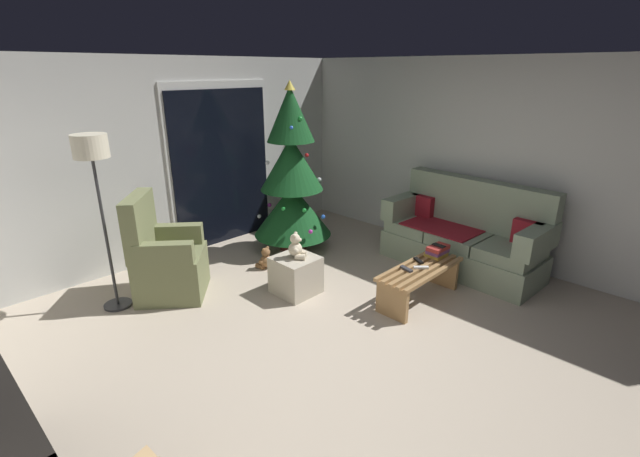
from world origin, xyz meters
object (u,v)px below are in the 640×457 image
(book_stack, at_px, (437,251))
(teddy_bear_cream, at_px, (296,247))
(armchair, at_px, (166,260))
(remote_white, at_px, (421,267))
(remote_black, at_px, (418,260))
(cell_phone, at_px, (439,245))
(coffee_table, at_px, (420,278))
(ottoman, at_px, (296,275))
(floor_lamp, at_px, (93,164))
(couch, at_px, (464,237))
(teddy_bear_chestnut_by_tree, at_px, (265,259))
(christmas_tree, at_px, (292,180))
(remote_graphite, at_px, (406,269))

(book_stack, distance_m, teddy_bear_cream, 1.56)
(armchair, distance_m, teddy_bear_cream, 1.42)
(remote_white, height_order, remote_black, same)
(cell_phone, bearing_deg, coffee_table, -170.40)
(cell_phone, xyz_separation_m, ottoman, (-1.18, 1.05, -0.31))
(floor_lamp, bearing_deg, armchair, -15.83)
(teddy_bear_cream, bearing_deg, ottoman, 126.79)
(ottoman, bearing_deg, couch, -27.19)
(remote_white, height_order, teddy_bear_chestnut_by_tree, remote_white)
(armchair, distance_m, teddy_bear_chestnut_by_tree, 1.22)
(coffee_table, height_order, book_stack, book_stack)
(remote_white, relative_size, cell_phone, 1.08)
(coffee_table, relative_size, ottoman, 2.50)
(armchair, bearing_deg, teddy_bear_chestnut_by_tree, -11.74)
(remote_black, bearing_deg, couch, 28.41)
(armchair, relative_size, ottoman, 2.57)
(couch, relative_size, teddy_bear_chestnut_by_tree, 6.92)
(ottoman, distance_m, teddy_bear_chestnut_by_tree, 0.75)
(cell_phone, bearing_deg, teddy_bear_chestnut_by_tree, 126.37)
(coffee_table, distance_m, remote_black, 0.20)
(cell_phone, xyz_separation_m, floor_lamp, (-2.69, 2.17, 0.99))
(couch, relative_size, armchair, 1.75)
(couch, height_order, ottoman, couch)
(christmas_tree, bearing_deg, armchair, 179.61)
(christmas_tree, height_order, armchair, christmas_tree)
(remote_black, bearing_deg, armchair, 163.70)
(book_stack, distance_m, ottoman, 1.59)
(couch, bearing_deg, coffee_table, -175.60)
(teddy_bear_cream, bearing_deg, teddy_bear_chestnut_by_tree, 78.34)
(couch, relative_size, teddy_bear_cream, 6.92)
(remote_graphite, relative_size, ottoman, 0.35)
(remote_graphite, relative_size, christmas_tree, 0.07)
(remote_white, relative_size, christmas_tree, 0.07)
(remote_black, relative_size, ottoman, 0.35)
(remote_black, bearing_deg, book_stack, 14.26)
(coffee_table, xyz_separation_m, teddy_bear_chestnut_by_tree, (-0.64, 1.80, -0.14))
(book_stack, xyz_separation_m, ottoman, (-1.17, 1.04, -0.24))
(couch, distance_m, cell_phone, 0.75)
(ottoman, bearing_deg, book_stack, -41.59)
(couch, height_order, coffee_table, couch)
(remote_black, bearing_deg, cell_phone, 12.71)
(remote_graphite, height_order, armchair, armchair)
(ottoman, xyz_separation_m, teddy_bear_cream, (0.01, -0.01, 0.33))
(coffee_table, distance_m, teddy_bear_chestnut_by_tree, 1.92)
(cell_phone, xyz_separation_m, christmas_tree, (-0.34, 2.01, 0.46))
(remote_white, bearing_deg, ottoman, -99.57)
(coffee_table, height_order, remote_black, remote_black)
(coffee_table, distance_m, ottoman, 1.34)
(remote_graphite, bearing_deg, christmas_tree, 97.49)
(remote_white, xyz_separation_m, teddy_bear_chestnut_by_tree, (-0.62, 1.82, -0.28))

